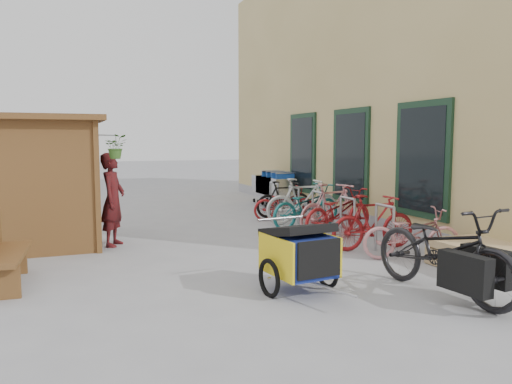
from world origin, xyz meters
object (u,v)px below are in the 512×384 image
object	(u,v)px
bike_7	(284,199)
bench	(0,250)
bike_1	(374,222)
bike_6	(284,203)
kiosk	(36,164)
child_trailer	(299,252)
shopping_carts	(272,185)
pallet_stack	(478,256)
cargo_bike	(444,251)
bike_0	(412,233)
person_kiosk	(113,200)
bike_2	(338,212)
bike_4	(306,206)
bike_5	(303,201)
bike_3	(332,208)

from	to	relation	value
bike_7	bench	bearing A→B (deg)	121.18
bench	bike_1	distance (m)	6.00
bike_6	kiosk	bearing A→B (deg)	108.53
kiosk	child_trailer	world-z (taller)	kiosk
bike_7	shopping_carts	bearing A→B (deg)	-18.53
pallet_stack	bike_1	distance (m)	1.90
kiosk	cargo_bike	xyz separation A→B (m)	(4.87, -4.70, -0.97)
child_trailer	pallet_stack	bearing A→B (deg)	-5.96
pallet_stack	bike_0	world-z (taller)	bike_0
person_kiosk	bike_2	world-z (taller)	person_kiosk
pallet_stack	shopping_carts	distance (m)	8.01
child_trailer	bike_1	world-z (taller)	bike_1
bike_0	bike_4	size ratio (longest dim) A/B	0.88
bike_6	bike_7	bearing A→B (deg)	-20.19
bench	bike_4	bearing A→B (deg)	27.30
bike_2	bike_4	world-z (taller)	bike_4
person_kiosk	bike_4	distance (m)	4.25
person_kiosk	bike_7	bearing A→B (deg)	-40.65
kiosk	bike_7	xyz separation A→B (m)	(5.68, 1.95, -1.09)
bike_5	bike_1	bearing A→B (deg)	-175.90
shopping_carts	bike_7	bearing A→B (deg)	-105.27
kiosk	child_trailer	size ratio (longest dim) A/B	1.53
cargo_bike	bike_7	bearing A→B (deg)	77.06
bike_5	child_trailer	bearing A→B (deg)	158.06
pallet_stack	child_trailer	world-z (taller)	child_trailer
person_kiosk	bike_5	size ratio (longest dim) A/B	0.96
bike_1	bike_3	world-z (taller)	bike_3
pallet_stack	bike_2	distance (m)	3.19
bike_4	kiosk	bearing A→B (deg)	79.83
bike_3	bike_2	bearing A→B (deg)	164.91
shopping_carts	child_trailer	bearing A→B (deg)	-110.77
bike_2	bike_3	bearing A→B (deg)	-16.46
bike_0	bike_1	distance (m)	0.86
child_trailer	bike_0	world-z (taller)	child_trailer
bench	bike_6	bearing A→B (deg)	36.38
bike_1	bike_4	distance (m)	2.44
bike_7	bike_3	bearing A→B (deg)	176.81
bike_4	shopping_carts	bearing A→B (deg)	-25.18
bike_1	person_kiosk	bearing A→B (deg)	67.06
kiosk	bike_5	bearing A→B (deg)	8.26
person_kiosk	bike_6	world-z (taller)	person_kiosk
bench	bike_5	xyz separation A→B (m)	(6.06, 3.05, 0.04)
cargo_bike	kiosk	bearing A→B (deg)	130.03
bike_3	bike_0	bearing A→B (deg)	167.28
bike_5	bike_4	bearing A→B (deg)	167.12
shopping_carts	cargo_bike	xyz separation A→B (m)	(-1.41, -8.83, -0.03)
cargo_bike	shopping_carts	bearing A→B (deg)	74.98
bike_2	bike_3	xyz separation A→B (m)	(0.00, 0.26, 0.05)
kiosk	bike_1	bearing A→B (deg)	-20.73
bike_6	person_kiosk	bearing A→B (deg)	113.77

